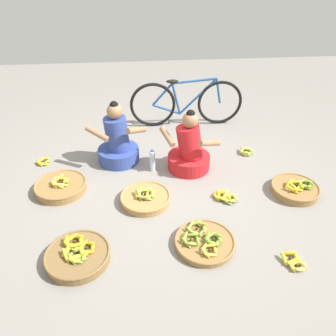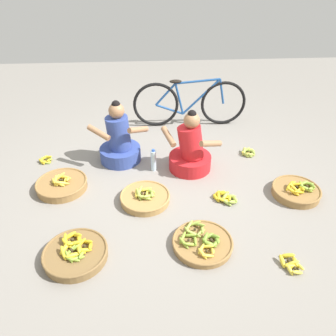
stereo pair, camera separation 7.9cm
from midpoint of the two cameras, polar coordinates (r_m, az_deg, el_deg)
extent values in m
plane|color=gray|center=(3.85, 0.39, -2.66)|extent=(10.00, 10.00, 0.00)
cylinder|color=red|center=(4.07, 4.39, 1.06)|extent=(0.52, 0.52, 0.18)
cylinder|color=red|center=(3.92, 4.57, 4.56)|extent=(0.43, 0.40, 0.43)
sphere|color=#9E704C|center=(3.79, 4.76, 8.25)|extent=(0.19, 0.19, 0.19)
sphere|color=black|center=(3.76, 4.81, 9.30)|extent=(0.10, 0.10, 0.10)
cylinder|color=#9E704C|center=(3.86, 0.68, 5.51)|extent=(0.18, 0.31, 0.16)
cylinder|color=#9E704C|center=(3.75, 8.08, 4.24)|extent=(0.30, 0.22, 0.16)
cylinder|color=#334793|center=(4.26, -7.76, 2.48)|extent=(0.52, 0.52, 0.18)
cylinder|color=#334793|center=(4.11, -8.08, 6.06)|extent=(0.32, 0.30, 0.44)
sphere|color=#9E704C|center=(3.98, -8.42, 9.85)|extent=(0.19, 0.19, 0.19)
sphere|color=black|center=(3.95, -8.51, 10.85)|extent=(0.10, 0.10, 0.10)
cylinder|color=#9E704C|center=(3.97, -11.43, 6.06)|extent=(0.30, 0.22, 0.16)
cylinder|color=#9E704C|center=(3.98, -4.67, 6.66)|extent=(0.26, 0.27, 0.16)
torus|color=black|center=(4.99, -1.66, 10.94)|extent=(0.68, 0.05, 0.68)
torus|color=black|center=(5.12, 10.05, 11.05)|extent=(0.68, 0.05, 0.68)
cylinder|color=#1E4C8C|center=(5.01, 6.24, 12.23)|extent=(0.55, 0.04, 0.55)
cylinder|color=#1E4C8C|center=(4.97, 2.44, 11.93)|extent=(0.15, 0.03, 0.49)
cylinder|color=#1E4C8C|center=(4.91, 5.70, 14.82)|extent=(0.65, 0.04, 0.08)
cylinder|color=#1E4C8C|center=(5.03, 0.73, 10.19)|extent=(0.42, 0.04, 0.18)
cylinder|color=#1E4C8C|center=(4.93, 0.04, 12.72)|extent=(0.31, 0.03, 0.35)
cylinder|color=#1E4C8C|center=(5.04, 9.81, 13.02)|extent=(0.11, 0.03, 0.38)
ellipsoid|color=black|center=(4.87, 1.80, 14.86)|extent=(0.18, 0.08, 0.05)
cylinder|color=olive|center=(3.92, -17.47, -2.91)|extent=(0.56, 0.56, 0.09)
torus|color=olive|center=(3.89, -17.58, -2.38)|extent=(0.58, 0.58, 0.02)
ellipsoid|color=yellow|center=(3.86, -16.49, -1.87)|extent=(0.05, 0.16, 0.09)
ellipsoid|color=yellow|center=(3.91, -16.70, -1.59)|extent=(0.14, 0.13, 0.06)
ellipsoid|color=yellow|center=(3.92, -17.87, -1.46)|extent=(0.15, 0.11, 0.09)
ellipsoid|color=yellow|center=(3.88, -18.48, -2.07)|extent=(0.05, 0.16, 0.08)
ellipsoid|color=yellow|center=(3.83, -18.01, -2.57)|extent=(0.16, 0.09, 0.08)
ellipsoid|color=yellow|center=(3.81, -17.38, -2.52)|extent=(0.16, 0.08, 0.09)
sphere|color=#382D19|center=(3.87, -17.47, -2.05)|extent=(0.03, 0.03, 0.03)
ellipsoid|color=yellow|center=(3.87, -16.86, -1.97)|extent=(0.05, 0.14, 0.06)
ellipsoid|color=yellow|center=(3.91, -17.17, -1.54)|extent=(0.14, 0.10, 0.07)
ellipsoid|color=yellow|center=(3.92, -18.47, -1.83)|extent=(0.09, 0.14, 0.07)
ellipsoid|color=yellow|center=(3.87, -18.58, -2.38)|extent=(0.11, 0.14, 0.06)
ellipsoid|color=yellow|center=(3.83, -17.79, -2.55)|extent=(0.14, 0.06, 0.07)
sphere|color=#382D19|center=(3.88, -17.76, -2.04)|extent=(0.03, 0.03, 0.03)
cylinder|color=olive|center=(3.93, 21.93, -3.88)|extent=(0.52, 0.52, 0.08)
torus|color=olive|center=(3.91, 22.06, -3.40)|extent=(0.53, 0.53, 0.02)
ellipsoid|color=#8CAD38|center=(3.96, 24.42, -2.88)|extent=(0.05, 0.14, 0.09)
ellipsoid|color=#8CAD38|center=(3.99, 23.68, -2.50)|extent=(0.14, 0.10, 0.06)
ellipsoid|color=#8CAD38|center=(3.98, 23.00, -2.49)|extent=(0.14, 0.08, 0.06)
ellipsoid|color=#8CAD38|center=(3.91, 22.82, -2.94)|extent=(0.04, 0.14, 0.09)
ellipsoid|color=#8CAD38|center=(3.89, 23.64, -3.40)|extent=(0.14, 0.08, 0.09)
ellipsoid|color=#8CAD38|center=(3.92, 24.32, -3.31)|extent=(0.14, 0.11, 0.08)
sphere|color=#382D19|center=(3.94, 23.58, -2.95)|extent=(0.03, 0.03, 0.03)
ellipsoid|color=yellow|center=(3.93, 22.71, -2.99)|extent=(0.05, 0.13, 0.05)
ellipsoid|color=yellow|center=(3.94, 22.05, -2.65)|extent=(0.13, 0.07, 0.06)
ellipsoid|color=yellow|center=(3.91, 21.41, -2.73)|extent=(0.11, 0.11, 0.07)
ellipsoid|color=yellow|center=(3.85, 21.76, -3.36)|extent=(0.10, 0.11, 0.08)
ellipsoid|color=yellow|center=(3.87, 22.65, -3.51)|extent=(0.12, 0.08, 0.06)
sphere|color=#382D19|center=(3.90, 22.09, -3.08)|extent=(0.03, 0.03, 0.03)
ellipsoid|color=gold|center=(3.88, 22.79, -3.27)|extent=(0.04, 0.15, 0.08)
ellipsoid|color=gold|center=(3.91, 21.75, -2.71)|extent=(0.16, 0.07, 0.09)
ellipsoid|color=gold|center=(3.87, 20.96, -2.93)|extent=(0.13, 0.13, 0.09)
ellipsoid|color=gold|center=(3.80, 21.53, -3.86)|extent=(0.14, 0.13, 0.07)
ellipsoid|color=gold|center=(3.82, 22.48, -3.89)|extent=(0.16, 0.07, 0.08)
sphere|color=#382D19|center=(3.86, 21.85, -3.38)|extent=(0.03, 0.03, 0.03)
cylinder|color=#A87F47|center=(3.57, -3.38, -5.30)|extent=(0.53, 0.53, 0.07)
torus|color=#A87F47|center=(3.55, -3.40, -4.84)|extent=(0.55, 0.55, 0.02)
ellipsoid|color=#9EB747|center=(3.53, -2.18, -4.43)|extent=(0.04, 0.16, 0.08)
ellipsoid|color=#9EB747|center=(3.57, -2.54, -3.97)|extent=(0.14, 0.14, 0.06)
ellipsoid|color=#9EB747|center=(3.59, -3.43, -3.77)|extent=(0.16, 0.05, 0.07)
ellipsoid|color=#9EB747|center=(3.55, -4.41, -4.14)|extent=(0.10, 0.16, 0.09)
ellipsoid|color=#9EB747|center=(3.51, -4.46, -4.62)|extent=(0.08, 0.16, 0.09)
ellipsoid|color=#9EB747|center=(3.47, -3.49, -5.15)|extent=(0.17, 0.06, 0.08)
ellipsoid|color=#9EB747|center=(3.48, -2.63, -4.92)|extent=(0.15, 0.12, 0.09)
sphere|color=#382D19|center=(3.53, -3.35, -4.47)|extent=(0.03, 0.03, 0.03)
ellipsoid|color=yellow|center=(3.54, -3.06, -4.48)|extent=(0.04, 0.13, 0.05)
ellipsoid|color=yellow|center=(3.59, -3.88, -3.90)|extent=(0.13, 0.05, 0.06)
ellipsoid|color=yellow|center=(3.54, -4.91, -4.44)|extent=(0.03, 0.13, 0.07)
ellipsoid|color=yellow|center=(3.50, -3.93, -4.99)|extent=(0.13, 0.04, 0.07)
sphere|color=#382D19|center=(3.54, -3.98, -4.45)|extent=(0.03, 0.03, 0.03)
cylinder|color=brown|center=(3.10, -15.08, -14.39)|extent=(0.56, 0.56, 0.08)
torus|color=brown|center=(3.07, -15.20, -13.89)|extent=(0.57, 0.57, 0.02)
ellipsoid|color=gold|center=(3.05, -12.64, -13.07)|extent=(0.04, 0.12, 0.06)
ellipsoid|color=gold|center=(3.08, -13.06, -12.43)|extent=(0.12, 0.09, 0.08)
ellipsoid|color=gold|center=(3.09, -14.21, -12.57)|extent=(0.11, 0.11, 0.07)
ellipsoid|color=gold|center=(3.07, -14.54, -12.92)|extent=(0.06, 0.12, 0.07)
ellipsoid|color=gold|center=(3.03, -14.27, -13.75)|extent=(0.12, 0.09, 0.05)
ellipsoid|color=gold|center=(3.02, -13.46, -13.75)|extent=(0.12, 0.07, 0.07)
sphere|color=#382D19|center=(3.05, -13.63, -13.10)|extent=(0.03, 0.03, 0.03)
ellipsoid|color=gold|center=(3.13, -14.56, -11.72)|extent=(0.07, 0.14, 0.09)
ellipsoid|color=gold|center=(3.15, -14.92, -11.22)|extent=(0.14, 0.11, 0.09)
ellipsoid|color=gold|center=(3.18, -16.12, -11.33)|extent=(0.14, 0.11, 0.06)
ellipsoid|color=gold|center=(3.14, -16.79, -11.95)|extent=(0.05, 0.14, 0.09)
ellipsoid|color=gold|center=(3.11, -16.53, -12.51)|extent=(0.13, 0.12, 0.08)
ellipsoid|color=gold|center=(3.09, -15.29, -12.59)|extent=(0.14, 0.10, 0.09)
sphere|color=#382D19|center=(3.13, -15.66, -11.95)|extent=(0.03, 0.03, 0.03)
ellipsoid|color=yellow|center=(3.04, -14.49, -13.40)|extent=(0.07, 0.16, 0.08)
ellipsoid|color=yellow|center=(3.08, -15.42, -12.60)|extent=(0.16, 0.06, 0.10)
ellipsoid|color=yellow|center=(3.08, -16.77, -13.17)|extent=(0.11, 0.15, 0.07)
ellipsoid|color=yellow|center=(3.04, -17.03, -13.99)|extent=(0.10, 0.16, 0.08)
ellipsoid|color=yellow|center=(3.00, -15.29, -14.43)|extent=(0.15, 0.11, 0.08)
sphere|color=#382D19|center=(3.05, -15.78, -13.63)|extent=(0.04, 0.04, 0.04)
ellipsoid|color=#8CAD38|center=(3.00, -14.07, -14.35)|extent=(0.05, 0.14, 0.07)
ellipsoid|color=#8CAD38|center=(3.04, -14.40, -13.61)|extent=(0.13, 0.10, 0.05)
ellipsoid|color=#8CAD38|center=(3.05, -15.45, -13.43)|extent=(0.13, 0.08, 0.08)
ellipsoid|color=#8CAD38|center=(3.05, -15.93, -13.73)|extent=(0.11, 0.13, 0.06)
ellipsoid|color=#8CAD38|center=(3.00, -16.18, -14.64)|extent=(0.10, 0.13, 0.08)
ellipsoid|color=#8CAD38|center=(2.98, -15.53, -15.10)|extent=(0.14, 0.06, 0.05)
ellipsoid|color=#8CAD38|center=(2.98, -14.76, -14.99)|extent=(0.13, 0.09, 0.06)
sphere|color=#382D19|center=(3.01, -15.15, -14.24)|extent=(0.03, 0.03, 0.03)
cylinder|color=olive|center=(3.12, 6.76, -12.97)|extent=(0.55, 0.55, 0.06)
torus|color=olive|center=(3.10, 6.80, -12.62)|extent=(0.57, 0.57, 0.02)
ellipsoid|color=olive|center=(3.10, 9.27, -12.24)|extent=(0.04, 0.13, 0.07)
ellipsoid|color=olive|center=(3.12, 8.81, -11.70)|extent=(0.12, 0.11, 0.08)
ellipsoid|color=olive|center=(3.12, 7.70, -11.73)|extent=(0.13, 0.08, 0.06)
ellipsoid|color=olive|center=(3.09, 7.28, -12.02)|extent=(0.10, 0.13, 0.08)
ellipsoid|color=olive|center=(3.06, 7.55, -12.86)|extent=(0.11, 0.12, 0.06)
ellipsoid|color=olive|center=(3.04, 8.17, -13.04)|extent=(0.13, 0.07, 0.08)
ellipsoid|color=olive|center=(3.07, 9.14, -12.83)|extent=(0.11, 0.12, 0.06)
sphere|color=#382D19|center=(3.08, 8.26, -12.33)|extent=(0.03, 0.03, 0.03)
ellipsoid|color=#9EB747|center=(3.17, 6.71, -10.55)|extent=(0.04, 0.16, 0.07)
ellipsoid|color=#9EB747|center=(3.21, 6.07, -9.79)|extent=(0.14, 0.12, 0.08)
ellipsoid|color=#9EB747|center=(3.21, 5.14, -9.68)|extent=(0.16, 0.04, 0.08)
ellipsoid|color=#9EB747|center=(3.19, 4.33, -10.10)|extent=(0.12, 0.14, 0.07)
ellipsoid|color=#9EB747|center=(3.13, 4.47, -11.14)|extent=(0.11, 0.15, 0.06)
ellipsoid|color=#9EB747|center=(3.11, 5.27, -11.37)|extent=(0.16, 0.07, 0.09)
ellipsoid|color=#9EB747|center=(3.14, 6.54, -11.05)|extent=(0.12, 0.14, 0.07)
sphere|color=#382D19|center=(3.17, 5.44, -10.60)|extent=(0.03, 0.03, 0.03)
ellipsoid|color=#8CAD38|center=(3.07, 5.53, -12.44)|extent=(0.04, 0.14, 0.06)
ellipsoid|color=#8CAD38|center=(3.11, 4.49, -11.64)|extent=(0.14, 0.06, 0.06)
ellipsoid|color=#8CAD38|center=(3.08, 3.32, -12.05)|extent=(0.09, 0.13, 0.07)
ellipsoid|color=#8CAD38|center=(3.03, 3.53, -12.93)|extent=(0.10, 0.13, 0.07)
ellipsoid|color=#8CAD38|center=(3.02, 4.77, -13.14)|extent=(0.14, 0.06, 0.08)
sphere|color=#382D19|center=(3.07, 4.38, -12.44)|extent=(0.03, 0.03, 0.03)
ellipsoid|color=yellow|center=(3.00, 8.56, -14.11)|extent=(0.04, 0.12, 0.08)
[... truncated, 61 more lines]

